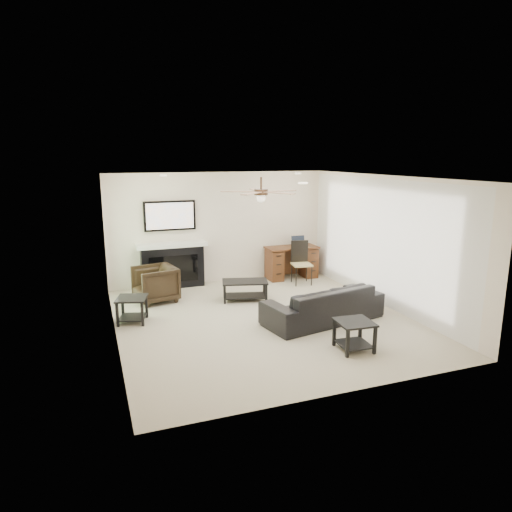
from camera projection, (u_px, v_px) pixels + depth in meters
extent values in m
plane|color=#C1B49B|center=(263.00, 319.00, 8.12)|extent=(5.50, 5.50, 0.00)
cube|color=white|center=(263.00, 177.00, 7.58)|extent=(5.00, 5.50, 0.04)
cube|color=beige|center=(219.00, 228.00, 10.37)|extent=(5.00, 0.04, 2.50)
cube|color=beige|center=(348.00, 296.00, 5.33)|extent=(5.00, 0.04, 2.50)
cube|color=beige|center=(111.00, 262.00, 7.01)|extent=(0.04, 5.50, 2.50)
cube|color=beige|center=(385.00, 242.00, 8.70)|extent=(0.04, 5.50, 2.50)
cube|color=white|center=(380.00, 242.00, 8.78)|extent=(0.04, 5.10, 2.40)
cube|color=#93BC89|center=(110.00, 255.00, 8.48)|extent=(0.04, 1.80, 2.10)
cylinder|color=#382619|center=(261.00, 192.00, 7.73)|extent=(1.40, 1.40, 0.30)
imported|color=black|center=(323.00, 304.00, 7.99)|extent=(2.28, 1.23, 0.63)
imported|color=black|center=(155.00, 284.00, 9.07)|extent=(0.92, 0.90, 0.71)
cube|color=black|center=(245.00, 290.00, 9.17)|extent=(1.00, 0.72, 0.40)
cube|color=black|center=(354.00, 336.00, 6.81)|extent=(0.56, 0.56, 0.45)
cube|color=black|center=(132.00, 310.00, 7.95)|extent=(0.62, 0.62, 0.45)
cube|color=black|center=(172.00, 245.00, 9.90)|extent=(1.52, 0.34, 1.91)
cube|color=#432710|center=(291.00, 262.00, 10.80)|extent=(1.22, 0.56, 0.76)
cube|color=black|center=(302.00, 263.00, 10.27)|extent=(0.48, 0.50, 0.97)
cube|color=black|center=(300.00, 241.00, 10.74)|extent=(0.33, 0.24, 0.23)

